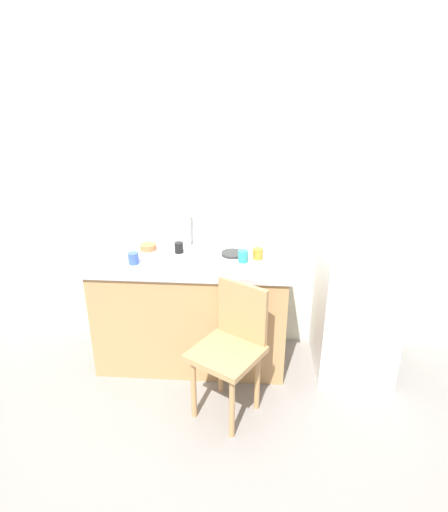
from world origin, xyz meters
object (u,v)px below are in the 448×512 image
object	(u,v)px
cup_blue	(133,258)
cup_teal	(243,256)
hotplate	(233,254)
terracotta_bowl	(148,247)
cup_orange	(258,254)
refrigerator	(357,292)
chair	(231,345)
cup_black	(179,248)

from	to	relation	value
cup_blue	cup_teal	bearing A→B (deg)	6.56
cup_blue	hotplate	bearing A→B (deg)	17.07
terracotta_bowl	cup_orange	bearing A→B (deg)	-7.82
cup_blue	refrigerator	bearing A→B (deg)	3.96
refrigerator	cup_teal	bearing A→B (deg)	-178.45
refrigerator	chair	bearing A→B (deg)	-148.90
chair	cup_black	world-z (taller)	cup_black
cup_teal	cup_orange	size ratio (longest dim) A/B	1.09
chair	cup_orange	xyz separation A→B (m)	(0.16, 0.58, 0.40)
terracotta_bowl	hotplate	world-z (taller)	terracotta_bowl
chair	hotplate	world-z (taller)	chair
terracotta_bowl	cup_blue	distance (m)	0.27
chair	terracotta_bowl	distance (m)	1.05
cup_teal	cup_blue	size ratio (longest dim) A/B	1.04
cup_teal	cup_blue	world-z (taller)	cup_teal
hotplate	chair	bearing A→B (deg)	-87.30
cup_black	cup_teal	world-z (taller)	cup_teal
cup_blue	cup_orange	bearing A→B (deg)	9.96
chair	cup_black	size ratio (longest dim) A/B	10.95
refrigerator	terracotta_bowl	distance (m)	1.60
refrigerator	cup_orange	xyz separation A→B (m)	(-0.74, 0.04, 0.27)
refrigerator	cup_teal	size ratio (longest dim) A/B	14.78
hotplate	cup_blue	bearing A→B (deg)	-162.93
refrigerator	cup_black	distance (m)	1.36
terracotta_bowl	cup_black	bearing A→B (deg)	-9.65
hotplate	cup_black	distance (m)	0.41
terracotta_bowl	refrigerator	bearing A→B (deg)	-5.74
chair	terracotta_bowl	world-z (taller)	terracotta_bowl
chair	hotplate	bearing A→B (deg)	123.71
hotplate	cup_orange	size ratio (longest dim) A/B	2.17
cup_orange	cup_black	bearing A→B (deg)	172.95
chair	hotplate	xyz separation A→B (m)	(-0.03, 0.64, 0.37)
refrigerator	cup_orange	world-z (taller)	refrigerator
hotplate	cup_blue	size ratio (longest dim) A/B	2.07
cup_teal	cup_orange	bearing A→B (deg)	31.80
chair	hotplate	size ratio (longest dim) A/B	5.24
hotplate	cup_black	bearing A→B (deg)	177.83
terracotta_bowl	cup_blue	xyz separation A→B (m)	(-0.04, -0.27, 0.02)
terracotta_bowl	hotplate	size ratio (longest dim) A/B	0.72
hotplate	terracotta_bowl	bearing A→B (deg)	174.98
terracotta_bowl	cup_blue	world-z (taller)	cup_blue
chair	cup_teal	size ratio (longest dim) A/B	10.38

